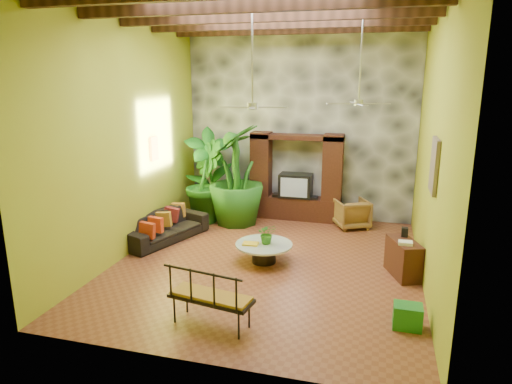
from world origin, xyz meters
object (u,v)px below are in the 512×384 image
(wicker_armchair, at_px, (352,213))
(tall_plant_c, at_px, (236,175))
(entertainment_center, at_px, (296,184))
(ceiling_fan_front, at_px, (252,95))
(side_console, at_px, (403,258))
(tall_plant_a, at_px, (210,173))
(green_bin, at_px, (407,316))
(sofa, at_px, (164,227))
(tall_plant_b, at_px, (204,182))
(coffee_table, at_px, (264,250))
(iron_bench, at_px, (209,295))
(ceiling_fan_back, at_px, (359,92))

(wicker_armchair, bearing_deg, tall_plant_c, -17.22)
(entertainment_center, bearing_deg, ceiling_fan_front, -93.24)
(side_console, bearing_deg, tall_plant_a, 130.69)
(wicker_armchair, height_order, side_console, wicker_armchair)
(ceiling_fan_front, height_order, tall_plant_a, ceiling_fan_front)
(tall_plant_a, bearing_deg, entertainment_center, 10.72)
(wicker_armchair, distance_m, green_bin, 4.77)
(entertainment_center, height_order, sofa, entertainment_center)
(ceiling_fan_front, distance_m, tall_plant_b, 4.14)
(tall_plant_a, bearing_deg, ceiling_fan_front, -56.43)
(sofa, bearing_deg, green_bin, -96.23)
(ceiling_fan_front, distance_m, coffee_table, 3.18)
(tall_plant_a, xyz_separation_m, coffee_table, (2.18, -2.67, -0.95))
(sofa, height_order, tall_plant_b, tall_plant_b)
(tall_plant_b, xyz_separation_m, iron_bench, (2.01, -4.95, -0.51))
(ceiling_fan_front, bearing_deg, entertainment_center, 86.76)
(entertainment_center, xyz_separation_m, ceiling_fan_back, (1.60, -1.94, 2.44))
(ceiling_fan_back, xyz_separation_m, tall_plant_c, (-3.00, 1.12, -2.12))
(tall_plant_a, bearing_deg, side_console, -27.97)
(entertainment_center, height_order, coffee_table, entertainment_center)
(tall_plant_b, bearing_deg, coffee_table, -46.21)
(wicker_armchair, distance_m, iron_bench, 5.70)
(ceiling_fan_front, relative_size, coffee_table, 1.59)
(ceiling_fan_front, height_order, ceiling_fan_back, same)
(ceiling_fan_front, bearing_deg, tall_plant_a, 123.57)
(entertainment_center, relative_size, tall_plant_c, 0.93)
(tall_plant_c, bearing_deg, tall_plant_a, 155.92)
(entertainment_center, distance_m, sofa, 3.65)
(ceiling_fan_front, relative_size, ceiling_fan_back, 1.00)
(iron_bench, xyz_separation_m, side_console, (2.90, 2.73, -0.20))
(entertainment_center, height_order, ceiling_fan_back, ceiling_fan_back)
(tall_plant_b, bearing_deg, ceiling_fan_front, -52.79)
(entertainment_center, distance_m, side_console, 4.08)
(tall_plant_c, bearing_deg, sofa, -127.81)
(tall_plant_c, bearing_deg, entertainment_center, 30.24)
(tall_plant_a, xyz_separation_m, tall_plant_b, (-0.00, -0.39, -0.14))
(ceiling_fan_front, bearing_deg, coffee_table, 74.99)
(wicker_armchair, bearing_deg, sofa, 0.24)
(tall_plant_a, distance_m, iron_bench, 5.74)
(tall_plant_a, height_order, iron_bench, tall_plant_a)
(ceiling_fan_front, bearing_deg, iron_bench, -91.35)
(ceiling_fan_back, bearing_deg, sofa, -173.39)
(ceiling_fan_back, relative_size, tall_plant_b, 0.88)
(entertainment_center, bearing_deg, tall_plant_c, -149.76)
(ceiling_fan_back, relative_size, side_console, 2.10)
(ceiling_fan_back, distance_m, iron_bench, 5.12)
(sofa, bearing_deg, side_console, -77.11)
(ceiling_fan_back, relative_size, coffee_table, 1.59)
(entertainment_center, bearing_deg, ceiling_fan_back, -50.43)
(coffee_table, xyz_separation_m, side_console, (2.73, 0.06, 0.10))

